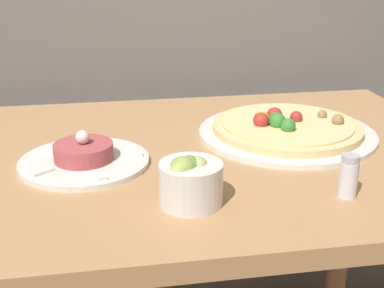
% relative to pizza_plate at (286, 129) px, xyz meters
% --- Properties ---
extents(dining_table, '(1.06, 0.75, 0.78)m').
position_rel_pizza_plate_xyz_m(dining_table, '(-0.19, -0.06, -0.14)').
color(dining_table, '#AD7F51').
rests_on(dining_table, ground_plane).
extents(pizza_plate, '(0.37, 0.37, 0.06)m').
position_rel_pizza_plate_xyz_m(pizza_plate, '(0.00, 0.00, 0.00)').
color(pizza_plate, silver).
rests_on(pizza_plate, dining_table).
extents(tartare_plate, '(0.24, 0.24, 0.07)m').
position_rel_pizza_plate_xyz_m(tartare_plate, '(-0.42, -0.09, -0.00)').
color(tartare_plate, silver).
rests_on(tartare_plate, dining_table).
extents(small_bowl, '(0.10, 0.10, 0.08)m').
position_rel_pizza_plate_xyz_m(small_bowl, '(-0.25, -0.27, 0.03)').
color(small_bowl, silver).
rests_on(small_bowl, dining_table).
extents(salt_shaker, '(0.03, 0.03, 0.07)m').
position_rel_pizza_plate_xyz_m(salt_shaker, '(0.00, -0.29, 0.02)').
color(salt_shaker, silver).
rests_on(salt_shaker, dining_table).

